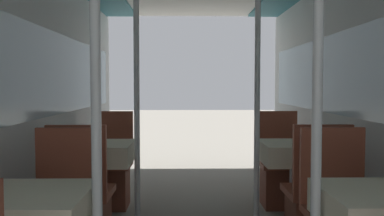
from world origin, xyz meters
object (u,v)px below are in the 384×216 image
object	(u,v)px
dining_table_right_1	(295,156)
chair_right_near_1	(315,212)
dining_table_left_1	(98,157)
chair_left_near_1	(83,213)
support_pole_right_1	(257,101)
support_pole_left_0	(96,115)
support_pole_right_0	(317,115)
chair_right_far_1	(280,177)
support_pole_left_1	(137,101)
chair_left_far_1	(111,178)

from	to	relation	value
dining_table_right_1	chair_right_near_1	distance (m)	0.69
dining_table_left_1	chair_left_near_1	xyz separation A→B (m)	(0.00, -0.60, -0.33)
chair_right_near_1	support_pole_right_1	distance (m)	1.08
support_pole_left_0	support_pole_right_0	xyz separation A→B (m)	(1.08, 0.00, 0.00)
support_pole_right_0	chair_right_far_1	distance (m)	2.51
support_pole_left_0	support_pole_right_0	world-z (taller)	same
support_pole_right_0	chair_right_near_1	world-z (taller)	support_pole_right_0
dining_table_left_1	support_pole_left_1	size ratio (longest dim) A/B	0.33
chair_right_near_1	support_pole_right_1	world-z (taller)	support_pole_right_1
dining_table_left_1	dining_table_right_1	distance (m)	1.77
chair_left_near_1	dining_table_right_1	bearing A→B (deg)	18.76
chair_left_near_1	support_pole_right_0	xyz separation A→B (m)	(1.43, -1.14, 0.83)
support_pole_left_0	support_pole_left_1	size ratio (longest dim) A/B	1.00
support_pole_left_1	dining_table_right_1	world-z (taller)	support_pole_left_1
support_pole_left_0	chair_right_far_1	world-z (taller)	support_pole_left_0
dining_table_left_1	support_pole_right_1	xyz separation A→B (m)	(1.43, -0.00, 0.50)
support_pole_right_0	support_pole_right_1	distance (m)	1.74
chair_left_near_1	chair_right_near_1	bearing A→B (deg)	0.00
support_pole_left_0	chair_left_far_1	bearing A→B (deg)	98.44
support_pole_left_1	chair_right_far_1	world-z (taller)	support_pole_left_1
support_pole_right_1	chair_left_far_1	bearing A→B (deg)	157.10
support_pole_left_1	support_pole_right_1	world-z (taller)	same
dining_table_left_1	chair_left_far_1	distance (m)	0.69
support_pole_left_1	support_pole_right_0	bearing A→B (deg)	-58.26
support_pole_left_0	chair_right_near_1	xyz separation A→B (m)	(1.43, 1.14, -0.83)
chair_left_far_1	dining_table_right_1	distance (m)	1.90
support_pole_left_0	chair_right_far_1	distance (m)	2.87
support_pole_left_1	dining_table_right_1	bearing A→B (deg)	0.00
support_pole_left_0	support_pole_left_1	bearing A→B (deg)	90.00
support_pole_left_0	chair_right_far_1	size ratio (longest dim) A/B	2.29
support_pole_left_0	support_pole_right_1	world-z (taller)	same
chair_left_far_1	support_pole_right_1	world-z (taller)	support_pole_right_1
support_pole_left_0	dining_table_right_1	bearing A→B (deg)	50.71
support_pole_left_1	chair_left_far_1	bearing A→B (deg)	120.02
chair_right_far_1	dining_table_left_1	bearing A→B (deg)	18.76
chair_left_near_1	chair_right_near_1	xyz separation A→B (m)	(1.77, 0.00, 0.00)
support_pole_left_0	support_pole_left_1	xyz separation A→B (m)	(0.00, 1.74, 0.00)
support_pole_right_0	chair_right_far_1	xyz separation A→B (m)	(0.35, 2.34, -0.83)
dining_table_right_1	chair_right_far_1	world-z (taller)	chair_right_far_1
dining_table_left_1	chair_right_near_1	world-z (taller)	chair_right_near_1
support_pole_left_0	support_pole_right_1	bearing A→B (deg)	58.26
chair_right_far_1	support_pole_right_1	bearing A→B (deg)	59.98
chair_left_near_1	chair_left_far_1	size ratio (longest dim) A/B	1.00
dining_table_right_1	support_pole_right_1	bearing A→B (deg)	-180.00
support_pole_left_0	chair_right_far_1	xyz separation A→B (m)	(1.43, 2.34, -0.83)
chair_right_far_1	chair_right_near_1	bearing A→B (deg)	90.00
chair_right_far_1	support_pole_left_1	bearing A→B (deg)	22.90
support_pole_left_0	support_pole_left_1	distance (m)	1.74
support_pole_right_0	chair_right_near_1	size ratio (longest dim) A/B	2.29
dining_table_left_1	support_pole_left_1	world-z (taller)	support_pole_left_1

